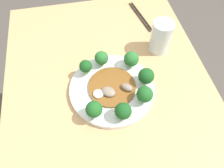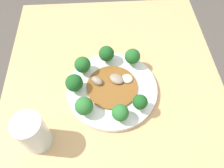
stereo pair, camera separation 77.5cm
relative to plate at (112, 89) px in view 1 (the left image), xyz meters
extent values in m
plane|color=#4C4742|center=(0.03, 0.01, -0.78)|extent=(8.00, 8.00, 0.00)
cube|color=tan|center=(0.03, 0.01, -0.40)|extent=(0.97, 0.73, 0.77)
cylinder|color=silver|center=(0.00, 0.00, 0.00)|extent=(0.29, 0.29, 0.02)
cylinder|color=#89B76B|center=(-0.11, -0.01, 0.02)|extent=(0.02, 0.02, 0.01)
sphere|color=#19511E|center=(-0.11, -0.01, 0.04)|extent=(0.05, 0.05, 0.05)
cylinder|color=#7AAD5B|center=(0.08, 0.08, 0.02)|extent=(0.02, 0.02, 0.02)
sphere|color=#19511E|center=(0.08, 0.08, 0.05)|extent=(0.04, 0.04, 0.04)
cylinder|color=#70A356|center=(0.08, -0.09, 0.02)|extent=(0.02, 0.02, 0.01)
sphere|color=#286B2D|center=(0.08, -0.09, 0.04)|extent=(0.05, 0.05, 0.05)
cylinder|color=#7AAD5B|center=(-0.09, 0.07, 0.02)|extent=(0.02, 0.02, 0.02)
sphere|color=#1E5B23|center=(-0.09, 0.07, 0.05)|extent=(0.05, 0.05, 0.05)
cylinder|color=#89B76B|center=(0.00, -0.12, 0.02)|extent=(0.02, 0.02, 0.01)
sphere|color=#19511E|center=(0.00, -0.12, 0.04)|extent=(0.05, 0.05, 0.05)
cylinder|color=#89B76B|center=(0.11, 0.02, 0.02)|extent=(0.02, 0.02, 0.01)
sphere|color=#286B2D|center=(0.11, 0.02, 0.04)|extent=(0.05, 0.05, 0.05)
cylinder|color=#89B76B|center=(-0.07, -0.09, 0.02)|extent=(0.02, 0.02, 0.02)
sphere|color=#1E5B23|center=(-0.07, -0.09, 0.05)|extent=(0.05, 0.05, 0.05)
cylinder|color=brown|center=(0.00, 0.00, 0.01)|extent=(0.16, 0.16, 0.01)
ellipsoid|color=beige|center=(-0.02, 0.05, 0.02)|extent=(0.05, 0.05, 0.01)
ellipsoid|color=gray|center=(-0.02, -0.05, 0.02)|extent=(0.05, 0.05, 0.02)
ellipsoid|color=gray|center=(-0.02, 0.02, 0.02)|extent=(0.06, 0.06, 0.02)
cylinder|color=silver|center=(0.16, -0.22, 0.05)|extent=(0.08, 0.08, 0.13)
cylinder|color=#2D2823|center=(0.35, -0.21, -0.01)|extent=(0.20, 0.05, 0.01)
cylinder|color=#2D2823|center=(0.35, -0.19, -0.01)|extent=(0.20, 0.05, 0.01)
camera|label=1|loc=(-0.40, 0.08, 0.63)|focal=35.00mm
camera|label=2|loc=(0.37, -0.02, 0.60)|focal=35.00mm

